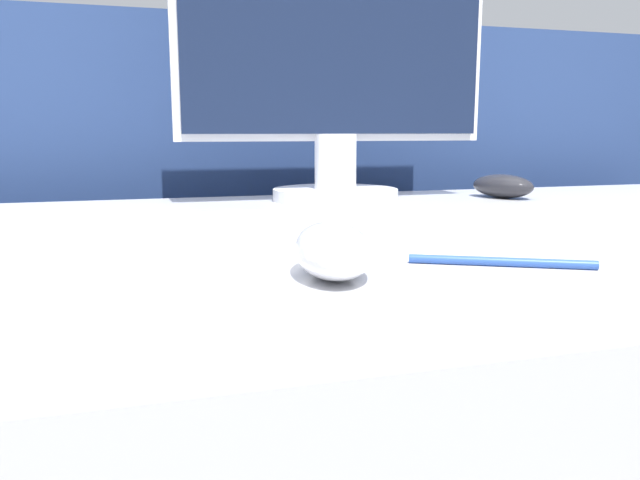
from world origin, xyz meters
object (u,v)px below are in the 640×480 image
(computer_mouse_near, at_px, (333,250))
(monitor, at_px, (336,49))
(keyboard, at_px, (258,228))
(computer_mouse_far, at_px, (503,186))

(computer_mouse_near, relative_size, monitor, 0.24)
(computer_mouse_near, height_order, monitor, monitor)
(computer_mouse_near, relative_size, keyboard, 0.29)
(monitor, bearing_deg, computer_mouse_far, -8.78)
(computer_mouse_near, xyz_separation_m, monitor, (0.18, 0.53, 0.23))
(computer_mouse_near, xyz_separation_m, computer_mouse_far, (0.47, 0.49, -0.00))
(keyboard, bearing_deg, monitor, 61.22)
(monitor, height_order, computer_mouse_far, monitor)
(keyboard, relative_size, computer_mouse_far, 3.30)
(keyboard, xyz_separation_m, monitor, (0.20, 0.34, 0.24))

